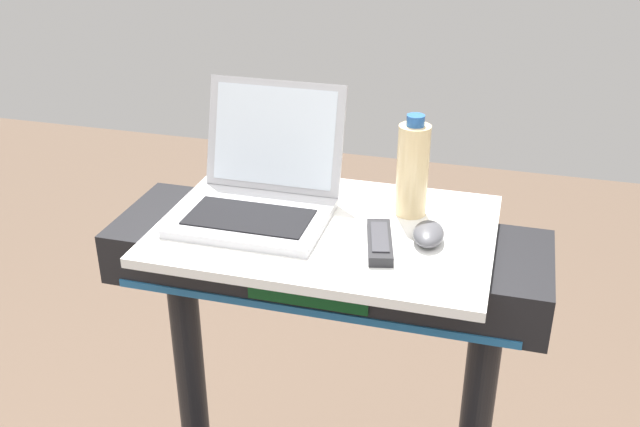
{
  "coord_description": "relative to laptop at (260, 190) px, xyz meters",
  "views": [
    {
      "loc": [
        0.34,
        -0.58,
        1.89
      ],
      "look_at": [
        0.0,
        0.65,
        1.25
      ],
      "focal_mm": 41.25,
      "sensor_mm": 36.0,
      "label": 1
    }
  ],
  "objects": [
    {
      "name": "desk_board",
      "position": [
        0.15,
        -0.02,
        -0.06
      ],
      "size": [
        0.67,
        0.47,
        0.02
      ],
      "primitive_type": "cube",
      "color": "white",
      "rests_on": "treadmill_base"
    },
    {
      "name": "computer_mouse",
      "position": [
        0.36,
        -0.04,
        -0.03
      ],
      "size": [
        0.07,
        0.1,
        0.03
      ],
      "primitive_type": "ellipsoid",
      "rotation": [
        0.0,
        0.0,
        0.07
      ],
      "color": "#4C4C51",
      "rests_on": "desk_board"
    },
    {
      "name": "tv_remote",
      "position": [
        0.27,
        -0.08,
        -0.04
      ],
      "size": [
        0.08,
        0.17,
        0.02
      ],
      "color": "#232326",
      "rests_on": "desk_board"
    },
    {
      "name": "laptop",
      "position": [
        0.0,
        0.0,
        0.0
      ],
      "size": [
        0.3,
        0.31,
        0.25
      ],
      "rotation": [
        0.0,
        0.0,
        -0.06
      ],
      "color": "#B7B7BC",
      "rests_on": "desk_board"
    },
    {
      "name": "water_bottle",
      "position": [
        0.3,
        0.08,
        0.05
      ],
      "size": [
        0.07,
        0.07,
        0.22
      ],
      "color": "beige",
      "rests_on": "desk_board"
    }
  ]
}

